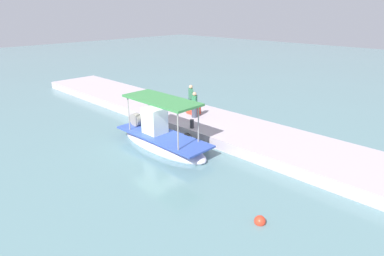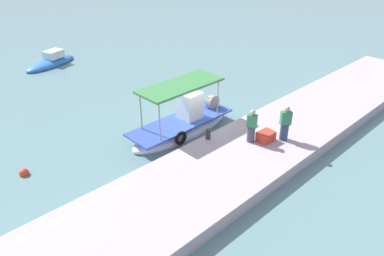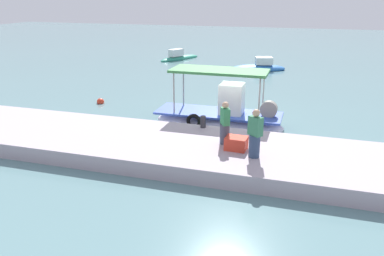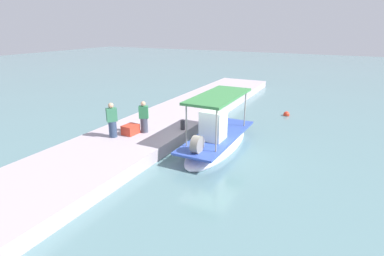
# 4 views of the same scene
# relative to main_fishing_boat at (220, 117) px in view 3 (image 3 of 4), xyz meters

# --- Properties ---
(ground_plane) EXTENTS (120.00, 120.00, 0.00)m
(ground_plane) POSITION_rel_main_fishing_boat_xyz_m (0.57, -0.10, -0.50)
(ground_plane) COLOR slate
(dock_quay) EXTENTS (36.00, 4.57, 0.62)m
(dock_quay) POSITION_rel_main_fishing_boat_xyz_m (0.57, -4.13, -0.19)
(dock_quay) COLOR #AFA1AC
(dock_quay) RESTS_ON ground_plane
(main_fishing_boat) EXTENTS (6.36, 2.07, 3.16)m
(main_fishing_boat) POSITION_rel_main_fishing_boat_xyz_m (0.00, 0.00, 0.00)
(main_fishing_boat) COLOR silver
(main_fishing_boat) RESTS_ON ground_plane
(fisherman_near_bollard) EXTENTS (0.51, 0.55, 1.69)m
(fisherman_near_bollard) POSITION_rel_main_fishing_boat_xyz_m (1.03, -3.75, 0.89)
(fisherman_near_bollard) COLOR #404455
(fisherman_near_bollard) RESTS_ON dock_quay
(fisherman_by_crate) EXTENTS (0.57, 0.56, 1.79)m
(fisherman_by_crate) POSITION_rel_main_fishing_boat_xyz_m (2.34, -4.76, 0.93)
(fisherman_by_crate) COLOR navy
(fisherman_by_crate) RESTS_ON dock_quay
(mooring_bollard) EXTENTS (0.24, 0.24, 0.52)m
(mooring_bollard) POSITION_rel_main_fishing_boat_xyz_m (-0.28, -2.15, 0.38)
(mooring_bollard) COLOR #2D2D33
(mooring_bollard) RESTS_ON dock_quay
(cargo_crate) EXTENTS (0.83, 0.68, 0.49)m
(cargo_crate) POSITION_rel_main_fishing_boat_xyz_m (1.59, -4.24, 0.37)
(cargo_crate) COLOR red
(cargo_crate) RESTS_ON dock_quay
(marker_buoy) EXTENTS (0.43, 0.43, 0.43)m
(marker_buoy) POSITION_rel_main_fishing_boat_xyz_m (-7.79, 2.06, -0.41)
(marker_buoy) COLOR red
(marker_buoy) RESTS_ON ground_plane
(moored_boat_near) EXTENTS (4.92, 3.01, 1.34)m
(moored_boat_near) POSITION_rel_main_fishing_boat_xyz_m (-0.22, 15.53, -0.29)
(moored_boat_near) COLOR #2B6ABB
(moored_boat_near) RESTS_ON ground_plane
(moored_boat_mid) EXTENTS (3.36, 4.91, 1.29)m
(moored_boat_mid) POSITION_rel_main_fishing_boat_xyz_m (-8.58, 18.92, -0.33)
(moored_boat_mid) COLOR #27866C
(moored_boat_mid) RESTS_ON ground_plane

